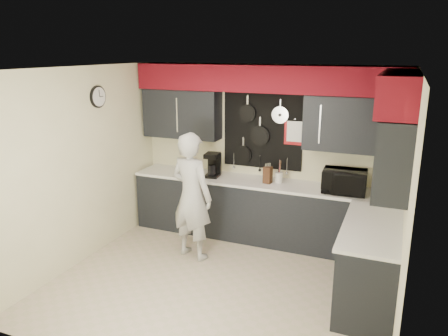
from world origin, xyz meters
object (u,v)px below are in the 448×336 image
at_px(knife_block, 268,175).
at_px(person, 192,196).
at_px(utensil_crock, 279,178).
at_px(coffee_maker, 213,164).
at_px(microwave, 344,181).

relative_size(knife_block, person, 0.14).
height_order(utensil_crock, coffee_maker, coffee_maker).
bearing_deg(knife_block, utensil_crock, 39.24).
bearing_deg(utensil_crock, coffee_maker, -176.27).
bearing_deg(coffee_maker, knife_block, -7.50).
bearing_deg(person, microwave, -142.84).
bearing_deg(microwave, person, -159.00).
bearing_deg(knife_block, person, -124.41).
bearing_deg(coffee_maker, person, -91.94).
relative_size(knife_block, coffee_maker, 0.65).
distance_m(microwave, coffee_maker, 1.96).
bearing_deg(microwave, coffee_maker, 176.12).
height_order(knife_block, utensil_crock, knife_block).
relative_size(knife_block, utensil_crock, 1.59).
distance_m(knife_block, coffee_maker, 0.88).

